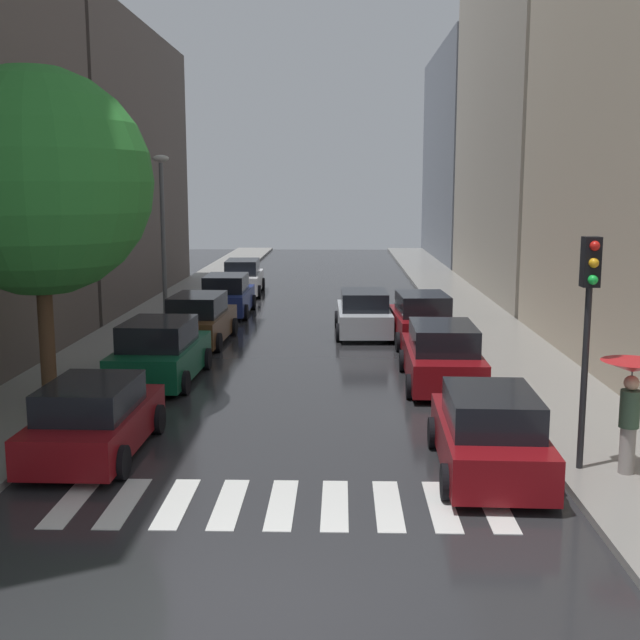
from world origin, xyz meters
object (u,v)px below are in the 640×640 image
(pedestrian_foreground, at_px, (631,390))
(parked_car_left_second, at_px, (160,353))
(street_tree_left, at_px, (38,182))
(parked_car_left_nearest, at_px, (94,420))
(parked_car_left_fifth, at_px, (243,278))
(parked_car_right_third, at_px, (421,320))
(parked_car_left_third, at_px, (199,320))
(parked_car_right_nearest, at_px, (489,434))
(lamp_post_left, at_px, (163,229))
(car_midroad, at_px, (364,314))
(parked_car_left_fourth, at_px, (227,296))
(parked_car_right_second, at_px, (442,356))
(traffic_light_right_corner, at_px, (589,302))

(pedestrian_foreground, bearing_deg, parked_car_left_second, -116.55)
(pedestrian_foreground, xyz_separation_m, street_tree_left, (-12.20, 4.26, 3.71))
(parked_car_left_nearest, distance_m, street_tree_left, 5.98)
(parked_car_left_fifth, distance_m, parked_car_right_third, 14.84)
(pedestrian_foreground, bearing_deg, parked_car_left_nearest, -87.59)
(parked_car_left_third, distance_m, parked_car_right_nearest, 14.64)
(pedestrian_foreground, distance_m, lamp_post_left, 19.22)
(parked_car_right_third, bearing_deg, car_midroad, 47.08)
(pedestrian_foreground, bearing_deg, parked_car_left_fifth, -149.32)
(parked_car_left_third, xyz_separation_m, parked_car_left_fifth, (-0.07, 12.89, 0.01))
(parked_car_left_fourth, relative_size, street_tree_left, 0.56)
(parked_car_left_fourth, bearing_deg, street_tree_left, 171.83)
(parked_car_left_fifth, distance_m, car_midroad, 12.46)
(parked_car_left_nearest, bearing_deg, parked_car_left_second, 1.35)
(parked_car_left_fourth, bearing_deg, parked_car_left_nearest, 179.67)
(street_tree_left, bearing_deg, parked_car_right_second, 16.34)
(parked_car_left_second, distance_m, parked_car_right_third, 9.63)
(parked_car_right_third, relative_size, pedestrian_foreground, 2.11)
(parked_car_right_third, distance_m, car_midroad, 2.54)
(lamp_post_left, bearing_deg, street_tree_left, -92.27)
(parked_car_left_nearest, distance_m, parked_car_right_third, 14.12)
(lamp_post_left, bearing_deg, car_midroad, -3.02)
(parked_car_left_third, distance_m, parked_car_left_fifth, 12.89)
(parked_car_right_second, bearing_deg, parked_car_right_third, 0.59)
(parked_car_left_second, relative_size, car_midroad, 1.02)
(parked_car_left_fifth, bearing_deg, parked_car_right_nearest, -164.99)
(traffic_light_right_corner, xyz_separation_m, lamp_post_left, (-11.00, 14.81, 0.55))
(parked_car_right_nearest, xyz_separation_m, pedestrian_foreground, (2.45, -0.32, 0.96))
(parked_car_left_nearest, xyz_separation_m, parked_car_left_second, (-0.05, 6.13, 0.09))
(parked_car_left_nearest, xyz_separation_m, lamp_post_left, (-1.61, 13.86, 3.11))
(parked_car_left_second, bearing_deg, lamp_post_left, 13.16)
(parked_car_right_third, bearing_deg, parked_car_left_fourth, 48.30)
(parked_car_right_third, distance_m, street_tree_left, 13.89)
(parked_car_left_fifth, xyz_separation_m, parked_car_right_second, (7.70, -18.57, -0.02))
(street_tree_left, height_order, traffic_light_right_corner, street_tree_left)
(parked_car_left_nearest, xyz_separation_m, parked_car_right_second, (7.67, 5.93, 0.07))
(parked_car_left_fourth, height_order, car_midroad, parked_car_left_fourth)
(pedestrian_foreground, xyz_separation_m, traffic_light_right_corner, (-0.77, 0.23, 1.57))
(parked_car_left_fifth, height_order, parked_car_right_nearest, parked_car_left_fifth)
(parked_car_left_nearest, distance_m, parked_car_right_nearest, 7.76)
(parked_car_left_fourth, relative_size, parked_car_left_fifth, 0.92)
(parked_car_left_fifth, relative_size, lamp_post_left, 0.76)
(car_midroad, xyz_separation_m, lamp_post_left, (-7.37, 0.39, 3.07))
(street_tree_left, bearing_deg, parked_car_left_fourth, 81.85)
(parked_car_right_nearest, height_order, traffic_light_right_corner, traffic_light_right_corner)
(parked_car_right_third, height_order, pedestrian_foreground, pedestrian_foreground)
(parked_car_left_third, relative_size, car_midroad, 1.04)
(parked_car_right_nearest, relative_size, lamp_post_left, 0.68)
(parked_car_left_second, height_order, street_tree_left, street_tree_left)
(pedestrian_foreground, bearing_deg, parked_car_right_nearest, -88.38)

